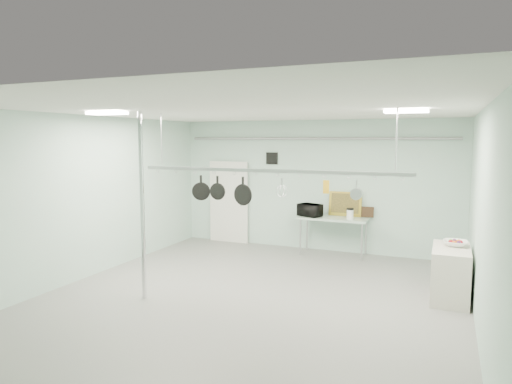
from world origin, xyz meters
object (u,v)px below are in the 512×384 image
at_px(pot_rack, 266,169).
at_px(skillet_mid, 217,187).
at_px(coffee_canister, 350,214).
at_px(fruit_bowl, 455,243).
at_px(chrome_pole, 142,207).
at_px(prep_table, 333,220).
at_px(skillet_left, 201,187).
at_px(side_cabinet, 450,273).
at_px(skillet_right, 243,191).
at_px(microwave, 310,210).

bearing_deg(pot_rack, skillet_mid, 180.00).
distance_m(coffee_canister, fruit_bowl, 2.93).
bearing_deg(chrome_pole, coffee_canister, 56.44).
relative_size(coffee_canister, fruit_bowl, 0.55).
distance_m(prep_table, skillet_left, 3.84).
distance_m(side_cabinet, skillet_right, 3.82).
distance_m(chrome_pole, coffee_canister, 4.94).
xyz_separation_m(chrome_pole, microwave, (1.75, 4.12, -0.55)).
bearing_deg(skillet_right, skillet_mid, -168.75).
height_order(chrome_pole, fruit_bowl, chrome_pole).
height_order(coffee_canister, fruit_bowl, coffee_canister).
bearing_deg(pot_rack, skillet_right, 180.00).
height_order(fruit_bowl, skillet_mid, skillet_mid).
bearing_deg(pot_rack, fruit_bowl, 22.56).
bearing_deg(skillet_left, skillet_right, -20.38).
xyz_separation_m(pot_rack, microwave, (-0.15, 3.22, -1.18)).
bearing_deg(side_cabinet, fruit_bowl, 68.84).
bearing_deg(coffee_canister, microwave, 178.07).
bearing_deg(coffee_canister, skillet_left, -123.19).
distance_m(microwave, skillet_right, 3.32).
bearing_deg(coffee_canister, prep_table, 164.31).
relative_size(chrome_pole, fruit_bowl, 7.94).
distance_m(side_cabinet, skillet_left, 4.59).
distance_m(fruit_bowl, skillet_left, 4.55).
height_order(fruit_bowl, skillet_left, skillet_left).
height_order(microwave, fruit_bowl, microwave).
relative_size(prep_table, fruit_bowl, 3.97).
relative_size(pot_rack, skillet_mid, 11.70).
xyz_separation_m(chrome_pole, skillet_mid, (0.96, 0.90, 0.28)).
distance_m(coffee_canister, skillet_left, 3.90).
distance_m(prep_table, skillet_mid, 3.71).
distance_m(chrome_pole, skillet_right, 1.73).
bearing_deg(chrome_pole, skillet_mid, 43.06).
bearing_deg(side_cabinet, chrome_pole, -157.59).
xyz_separation_m(skillet_mid, skillet_right, (0.50, 0.00, -0.04)).
distance_m(skillet_left, skillet_mid, 0.34).
bearing_deg(fruit_bowl, skillet_left, -163.73).
height_order(chrome_pole, pot_rack, chrome_pole).
relative_size(prep_table, skillet_left, 3.64).
bearing_deg(skillet_mid, coffee_canister, 61.13).
bearing_deg(skillet_mid, prep_table, 67.81).
bearing_deg(pot_rack, microwave, 92.63).
relative_size(side_cabinet, skillet_mid, 2.93).
bearing_deg(skillet_mid, side_cabinet, 15.67).
distance_m(prep_table, fruit_bowl, 3.32).
bearing_deg(microwave, prep_table, -148.71).
height_order(side_cabinet, skillet_right, skillet_right).
xyz_separation_m(chrome_pole, side_cabinet, (4.85, 2.00, -1.15)).
xyz_separation_m(prep_table, fruit_bowl, (2.61, -2.05, 0.12)).
xyz_separation_m(skillet_left, skillet_right, (0.83, 0.00, -0.03)).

